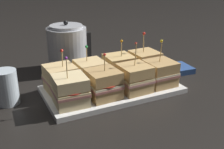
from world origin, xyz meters
TOP-DOWN VIEW (x-y plane):
  - ground_plane at (0.00, 0.00)m, footprint 6.00×6.00m
  - serving_platter at (0.00, 0.00)m, footprint 0.49×0.26m
  - sandwich_front_far_left at (-0.18, -0.06)m, footprint 0.11×0.11m
  - sandwich_front_center_left at (-0.06, -0.06)m, footprint 0.11×0.11m
  - sandwich_front_center_right at (0.06, -0.06)m, footprint 0.11×0.11m
  - sandwich_front_far_right at (0.17, -0.06)m, footprint 0.11×0.11m
  - sandwich_back_far_left at (-0.17, 0.06)m, footprint 0.11×0.11m
  - sandwich_back_center_left at (-0.06, 0.06)m, footprint 0.11×0.11m
  - sandwich_back_center_right at (0.06, 0.06)m, footprint 0.11×0.11m
  - sandwich_back_far_right at (0.17, 0.06)m, footprint 0.11×0.11m
  - kettle_steel at (-0.07, 0.29)m, footprint 0.19×0.17m
  - drinking_glass at (-0.36, 0.07)m, footprint 0.08×0.08m
  - napkin_stack at (0.35, 0.06)m, footprint 0.11×0.11m

SIDE VIEW (x-z plane):
  - ground_plane at x=0.00m, z-range 0.00..0.00m
  - serving_platter at x=0.00m, z-range 0.00..0.02m
  - napkin_stack at x=0.35m, z-range 0.00..0.02m
  - drinking_glass at x=-0.36m, z-range 0.00..0.12m
  - sandwich_back_center_left at x=-0.06m, z-range -0.01..0.14m
  - sandwich_back_far_left at x=-0.17m, z-range -0.01..0.14m
  - sandwich_front_far_right at x=0.17m, z-range -0.02..0.15m
  - sandwich_front_center_right at x=0.06m, z-range -0.02..0.15m
  - sandwich_front_far_left at x=-0.18m, z-range -0.02..0.15m
  - sandwich_front_center_left at x=-0.06m, z-range -0.01..0.14m
  - sandwich_back_center_right at x=0.06m, z-range -0.01..0.15m
  - sandwich_back_far_right at x=0.17m, z-range -0.02..0.15m
  - kettle_steel at x=-0.07m, z-range -0.01..0.21m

